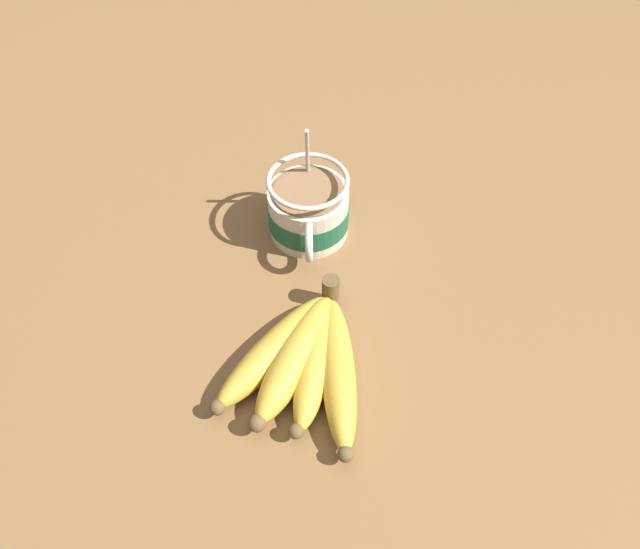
{
  "coord_description": "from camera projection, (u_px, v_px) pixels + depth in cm",
  "views": [
    {
      "loc": [
        45.27,
        1.72,
        62.25
      ],
      "look_at": [
        1.4,
        2.74,
        7.49
      ],
      "focal_mm": 35.0,
      "sensor_mm": 36.0,
      "label": 1
    }
  ],
  "objects": [
    {
      "name": "banana_bunch",
      "position": [
        304.0,
        359.0,
        0.66
      ],
      "size": [
        20.94,
        15.76,
        4.26
      ],
      "color": "brown",
      "rests_on": "table"
    },
    {
      "name": "coffee_mug",
      "position": [
        308.0,
        211.0,
        0.77
      ],
      "size": [
        13.3,
        10.08,
        14.49
      ],
      "color": "beige",
      "rests_on": "table"
    },
    {
      "name": "table",
      "position": [
        297.0,
        295.0,
        0.75
      ],
      "size": [
        139.32,
        139.32,
        3.65
      ],
      "color": "brown",
      "rests_on": "ground"
    }
  ]
}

